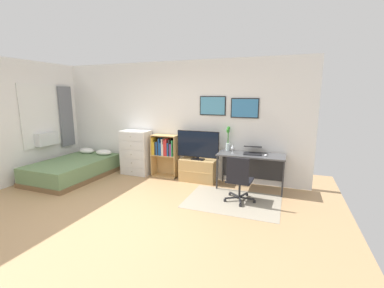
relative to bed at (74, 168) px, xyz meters
name	(u,v)px	position (x,y,z in m)	size (l,w,h in m)	color
ground_plane	(114,217)	(2.17, -1.38, -0.22)	(7.20, 7.20, 0.00)	tan
wall_back_with_posters	(176,120)	(2.19, 1.05, 1.14)	(6.12, 0.09, 2.70)	white
area_rug	(232,201)	(3.82, -0.08, -0.21)	(1.70, 1.20, 0.01)	#9E937F
bed	(74,168)	(0.00, 0.00, 0.00)	(1.28, 2.00, 0.55)	brown
dresser	(136,152)	(1.22, 0.78, 0.32)	(0.70, 0.46, 1.08)	silver
bookshelf	(165,151)	(1.98, 0.84, 0.40)	(0.62, 0.30, 1.01)	tan
tv_stand	(198,170)	(2.83, 0.79, 0.04)	(0.81, 0.41, 0.51)	tan
television	(198,145)	(2.83, 0.77, 0.62)	(0.97, 0.16, 0.65)	black
desk	(251,160)	(4.02, 0.79, 0.39)	(1.35, 0.57, 0.74)	#4C4C4F
office_chair	(239,178)	(3.92, -0.08, 0.24)	(0.57, 0.58, 0.86)	#232326
laptop	(253,150)	(4.03, 0.79, 0.59)	(0.41, 0.44, 0.16)	black
computer_mouse	(266,155)	(4.31, 0.66, 0.54)	(0.06, 0.10, 0.03)	silver
bamboo_vase	(228,139)	(3.48, 0.91, 0.77)	(0.09, 0.09, 0.53)	silver
wine_glass	(233,147)	(3.64, 0.67, 0.66)	(0.07, 0.07, 0.18)	silver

